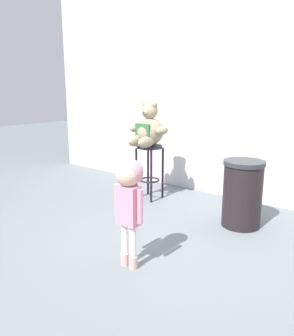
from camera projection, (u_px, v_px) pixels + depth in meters
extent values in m
plane|color=slate|center=(158.00, 250.00, 3.39)|extent=(24.00, 24.00, 0.00)
cube|color=silver|center=(255.00, 67.00, 4.62)|extent=(7.79, 0.30, 3.73)
cylinder|color=black|center=(150.00, 147.00, 4.83)|extent=(0.36, 0.36, 0.04)
cylinder|color=black|center=(136.00, 174.00, 4.90)|extent=(0.03, 0.03, 0.75)
cylinder|color=black|center=(151.00, 177.00, 4.73)|extent=(0.03, 0.03, 0.75)
cylinder|color=black|center=(148.00, 170.00, 5.11)|extent=(0.03, 0.03, 0.75)
cylinder|color=black|center=(163.00, 173.00, 4.94)|extent=(0.03, 0.03, 0.75)
torus|color=black|center=(150.00, 180.00, 4.94)|extent=(0.30, 0.30, 0.02)
sphere|color=gray|center=(150.00, 132.00, 4.78)|extent=(0.39, 0.39, 0.39)
cube|color=#2F6639|center=(143.00, 132.00, 4.66)|extent=(0.24, 0.03, 0.23)
sphere|color=gray|center=(150.00, 111.00, 4.71)|extent=(0.23, 0.23, 0.23)
ellipsoid|color=gray|center=(145.00, 112.00, 4.64)|extent=(0.10, 0.07, 0.07)
sphere|color=black|center=(144.00, 112.00, 4.62)|extent=(0.03, 0.03, 0.03)
sphere|color=gray|center=(145.00, 104.00, 4.74)|extent=(0.09, 0.09, 0.09)
sphere|color=gray|center=(154.00, 105.00, 4.64)|extent=(0.09, 0.09, 0.09)
ellipsoid|color=gray|center=(136.00, 128.00, 4.89)|extent=(0.14, 0.22, 0.12)
ellipsoid|color=gray|center=(162.00, 130.00, 4.61)|extent=(0.14, 0.22, 0.12)
ellipsoid|color=gray|center=(137.00, 141.00, 4.72)|extent=(0.13, 0.33, 0.15)
ellipsoid|color=gray|center=(146.00, 142.00, 4.61)|extent=(0.13, 0.33, 0.15)
cylinder|color=#CCA19B|center=(125.00, 259.00, 3.10)|extent=(0.08, 0.08, 0.11)
cylinder|color=silver|center=(125.00, 238.00, 3.05)|extent=(0.06, 0.06, 0.30)
cylinder|color=#CCA19B|center=(133.00, 262.00, 3.04)|extent=(0.08, 0.08, 0.11)
cylinder|color=silver|center=(133.00, 241.00, 2.99)|extent=(0.06, 0.06, 0.30)
cube|color=pink|center=(128.00, 205.00, 2.95)|extent=(0.21, 0.12, 0.35)
cylinder|color=pink|center=(117.00, 200.00, 3.02)|extent=(0.05, 0.05, 0.30)
cylinder|color=pink|center=(140.00, 206.00, 2.86)|extent=(0.05, 0.05, 0.30)
sphere|color=#D8B293|center=(128.00, 174.00, 2.88)|extent=(0.22, 0.22, 0.22)
sphere|color=pink|center=(130.00, 172.00, 2.90)|extent=(0.23, 0.23, 0.23)
cylinder|color=black|center=(242.00, 196.00, 3.92)|extent=(0.44, 0.44, 0.73)
cylinder|color=#2D2D33|center=(244.00, 163.00, 3.83)|extent=(0.47, 0.47, 0.05)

